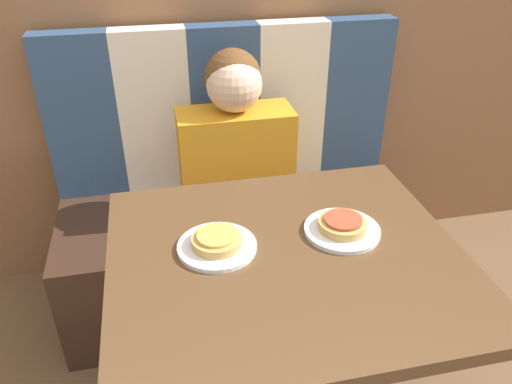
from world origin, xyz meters
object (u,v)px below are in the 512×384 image
(pizza_left, at_px, (217,240))
(plate_right, at_px, (342,230))
(pizza_right, at_px, (343,224))
(person, at_px, (235,136))
(plate_left, at_px, (217,246))

(pizza_left, bearing_deg, plate_right, 0.00)
(pizza_right, bearing_deg, person, 103.99)
(person, height_order, pizza_left, person)
(pizza_left, bearing_deg, person, 76.01)
(person, bearing_deg, plate_left, -103.99)
(plate_left, height_order, plate_right, same)
(plate_right, height_order, pizza_right, pizza_right)
(person, distance_m, plate_left, 0.66)
(person, relative_size, plate_left, 3.11)
(person, height_order, plate_left, person)
(plate_left, distance_m, pizza_left, 0.02)
(plate_left, xyz_separation_m, plate_right, (0.32, 0.00, 0.00))
(person, distance_m, pizza_right, 0.66)
(plate_left, height_order, pizza_right, pizza_right)
(person, bearing_deg, pizza_left, -103.99)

